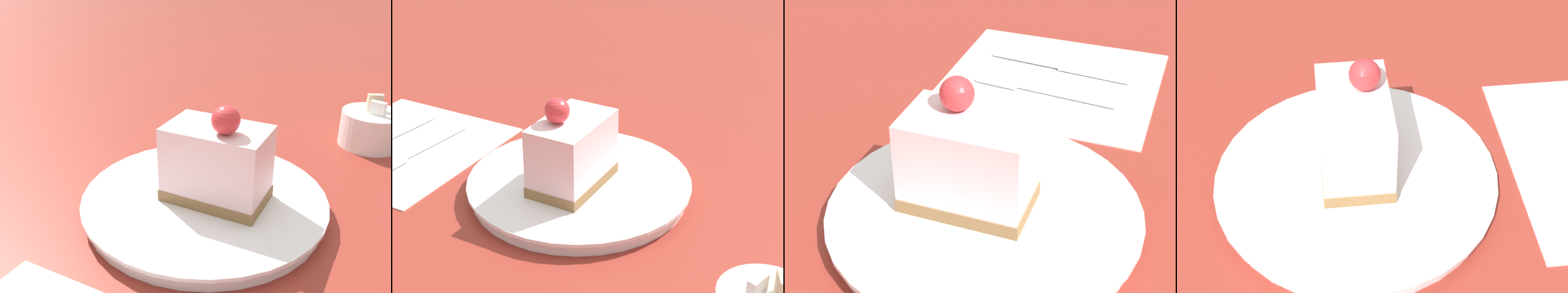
# 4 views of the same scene
# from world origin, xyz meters

# --- Properties ---
(ground_plane) EXTENTS (4.00, 4.00, 0.00)m
(ground_plane) POSITION_xyz_m (0.00, 0.00, 0.00)
(ground_plane) COLOR maroon
(plate) EXTENTS (0.25, 0.25, 0.02)m
(plate) POSITION_xyz_m (-0.01, 0.01, 0.01)
(plate) COLOR white
(plate) RESTS_ON ground_plane
(cake_slice) EXTENTS (0.07, 0.11, 0.11)m
(cake_slice) POSITION_xyz_m (-0.01, 0.03, 0.06)
(cake_slice) COLOR olive
(cake_slice) RESTS_ON plate
(napkin) EXTENTS (0.24, 0.25, 0.00)m
(napkin) POSITION_xyz_m (0.24, -0.00, 0.00)
(napkin) COLOR white
(napkin) RESTS_ON ground_plane
(fork) EXTENTS (0.04, 0.16, 0.00)m
(fork) POSITION_xyz_m (0.22, 0.02, 0.01)
(fork) COLOR silver
(fork) RESTS_ON napkin
(knife) EXTENTS (0.04, 0.17, 0.00)m
(knife) POSITION_xyz_m (0.27, -0.02, 0.01)
(knife) COLOR silver
(knife) RESTS_ON napkin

